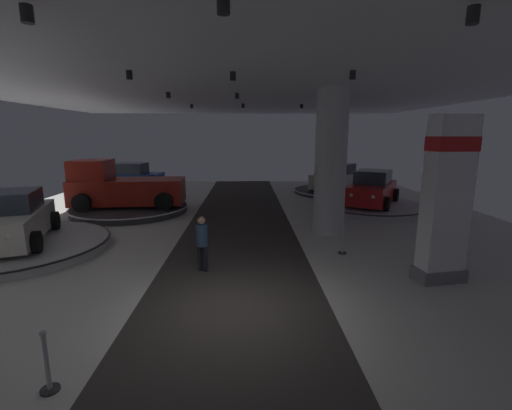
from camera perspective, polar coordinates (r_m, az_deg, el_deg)
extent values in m
cube|color=silver|center=(8.12, -3.74, -16.84)|extent=(24.00, 44.00, 0.05)
cube|color=#383330|center=(8.10, -3.75, -16.66)|extent=(4.40, 44.00, 0.01)
cube|color=silver|center=(7.36, -4.36, 25.02)|extent=(24.00, 44.00, 0.10)
cylinder|color=black|center=(5.87, -33.26, 24.58)|extent=(0.16, 0.16, 0.22)
cylinder|color=black|center=(10.14, -19.96, 19.29)|extent=(0.16, 0.16, 0.22)
cylinder|color=black|center=(14.62, -14.10, 16.97)|extent=(0.16, 0.16, 0.22)
cylinder|color=black|center=(19.81, -10.43, 15.56)|extent=(0.16, 0.16, 0.22)
cylinder|color=black|center=(4.78, -5.34, 29.79)|extent=(0.16, 0.16, 0.22)
cylinder|color=black|center=(9.79, -3.79, 20.23)|extent=(0.16, 0.16, 0.22)
cylinder|color=black|center=(14.55, -3.11, 17.31)|extent=(0.16, 0.16, 0.22)
cylinder|color=black|center=(19.22, -2.13, 15.86)|extent=(0.16, 0.16, 0.22)
cylinder|color=black|center=(5.84, 31.86, 24.78)|extent=(0.16, 0.16, 0.22)
cylinder|color=black|center=(9.92, 15.47, 19.75)|extent=(0.16, 0.16, 0.22)
cylinder|color=black|center=(14.99, 10.39, 16.97)|extent=(0.16, 0.16, 0.22)
cylinder|color=black|center=(19.71, 7.44, 15.67)|extent=(0.16, 0.16, 0.22)
cylinder|color=silver|center=(13.76, 12.06, 6.70)|extent=(1.20, 1.20, 5.50)
cube|color=slate|center=(10.65, 27.56, -9.93)|extent=(1.35, 0.84, 0.35)
cube|color=white|center=(10.12, 28.66, 1.54)|extent=(1.18, 0.73, 3.95)
cube|color=red|center=(10.01, 29.36, 8.68)|extent=(1.20, 0.76, 0.36)
cylinder|color=#333338|center=(24.32, -19.88, 2.05)|extent=(5.37, 5.37, 0.32)
cylinder|color=white|center=(24.30, -19.90, 2.35)|extent=(5.48, 5.48, 0.05)
cube|color=navy|center=(24.22, -20.00, 3.85)|extent=(4.37, 2.24, 0.90)
cube|color=#2D3842|center=(24.08, -19.79, 5.61)|extent=(2.06, 1.75, 0.70)
cylinder|color=black|center=(24.00, -24.04, 2.83)|extent=(0.70, 0.29, 0.68)
cylinder|color=black|center=(25.76, -21.94, 3.51)|extent=(0.70, 0.29, 0.68)
cylinder|color=black|center=(22.78, -17.71, 2.87)|extent=(0.70, 0.29, 0.68)
cylinder|color=black|center=(24.62, -15.97, 3.57)|extent=(0.70, 0.29, 0.68)
sphere|color=white|center=(24.70, -24.85, 3.88)|extent=(0.18, 0.18, 0.18)
sphere|color=white|center=(25.56, -23.77, 4.18)|extent=(0.18, 0.18, 0.18)
cylinder|color=#B7B7BC|center=(18.95, 18.15, -0.30)|extent=(5.27, 5.27, 0.33)
cylinder|color=black|center=(18.93, 18.17, 0.11)|extent=(5.37, 5.37, 0.05)
cube|color=red|center=(18.82, 18.29, 2.02)|extent=(3.71, 4.53, 0.90)
cube|color=#2D3842|center=(18.86, 18.52, 4.32)|extent=(2.32, 2.43, 0.70)
cylinder|color=black|center=(17.31, 20.52, 0.19)|extent=(0.54, 0.70, 0.68)
cylinder|color=black|center=(17.71, 14.15, 0.81)|extent=(0.54, 0.70, 0.68)
cylinder|color=black|center=(20.09, 21.85, 1.56)|extent=(0.54, 0.70, 0.68)
cylinder|color=black|center=(20.44, 16.30, 2.07)|extent=(0.54, 0.70, 0.68)
sphere|color=white|center=(16.71, 18.56, 1.28)|extent=(0.18, 0.18, 0.18)
sphere|color=white|center=(16.92, 15.28, 1.59)|extent=(0.18, 0.18, 0.18)
cylinder|color=#333338|center=(23.99, 13.00, 2.21)|extent=(5.60, 5.60, 0.23)
cylinder|color=white|center=(23.98, 13.00, 2.41)|extent=(5.72, 5.72, 0.05)
cube|color=silver|center=(23.89, 13.07, 3.93)|extent=(4.18, 4.30, 0.90)
cube|color=#2D3842|center=(23.94, 13.33, 5.73)|extent=(2.44, 2.45, 0.70)
cylinder|color=black|center=(22.21, 13.54, 2.66)|extent=(0.62, 0.65, 0.68)
cylinder|color=black|center=(23.20, 9.18, 3.19)|extent=(0.62, 0.65, 0.68)
cylinder|color=black|center=(24.75, 16.66, 3.36)|extent=(0.62, 0.65, 0.68)
cylinder|color=black|center=(25.64, 12.61, 3.83)|extent=(0.62, 0.65, 0.68)
sphere|color=white|center=(21.85, 11.64, 3.62)|extent=(0.18, 0.18, 0.18)
sphere|color=white|center=(22.35, 9.44, 3.87)|extent=(0.18, 0.18, 0.18)
cylinder|color=#B7B7BC|center=(14.19, -34.66, -5.65)|extent=(5.81, 5.81, 0.30)
cylinder|color=black|center=(14.16, -34.71, -5.18)|extent=(5.92, 5.92, 0.05)
cube|color=silver|center=(14.01, -35.01, -2.66)|extent=(3.00, 4.55, 0.90)
cube|color=#2D3842|center=(14.02, -35.19, 0.45)|extent=(2.07, 2.29, 0.70)
cylinder|color=black|center=(12.47, -32.16, -5.13)|extent=(0.42, 0.71, 0.68)
cylinder|color=black|center=(15.19, -29.87, -2.21)|extent=(0.42, 0.71, 0.68)
sphere|color=white|center=(11.92, -35.36, -4.29)|extent=(0.18, 0.18, 0.18)
cylinder|color=#333338|center=(18.60, -19.77, -0.63)|extent=(5.57, 5.57, 0.32)
cylinder|color=white|center=(18.57, -19.79, -0.24)|extent=(5.68, 5.68, 0.05)
cube|color=maroon|center=(18.44, -19.95, 2.14)|extent=(5.42, 2.42, 1.20)
cube|color=maroon|center=(18.83, -25.19, 5.14)|extent=(1.81, 2.00, 1.00)
cube|color=#28333D|center=(18.66, -23.72, 5.22)|extent=(0.19, 1.75, 0.75)
cylinder|color=black|center=(17.97, -26.55, 0.32)|extent=(0.86, 0.33, 0.84)
cylinder|color=black|center=(20.15, -24.15, 1.60)|extent=(0.86, 0.33, 0.84)
cylinder|color=black|center=(16.96, -14.82, 0.56)|extent=(0.86, 0.33, 0.84)
cylinder|color=black|center=(19.25, -13.66, 1.86)|extent=(0.86, 0.33, 0.84)
cylinder|color=black|center=(10.16, -9.13, -8.38)|extent=(0.14, 0.14, 0.80)
cylinder|color=black|center=(10.08, -8.25, -8.52)|extent=(0.14, 0.14, 0.80)
cylinder|color=#233851|center=(9.92, -8.81, -4.86)|extent=(0.32, 0.32, 0.62)
sphere|color=#99755B|center=(9.81, -8.88, -2.50)|extent=(0.22, 0.22, 0.22)
cylinder|color=#333338|center=(6.75, -30.52, -24.48)|extent=(0.28, 0.28, 0.04)
cylinder|color=#B2B2B7|center=(6.51, -30.95, -21.15)|extent=(0.07, 0.07, 0.96)
sphere|color=#B2B2B7|center=(6.27, -31.42, -17.41)|extent=(0.10, 0.10, 0.10)
cylinder|color=#333338|center=(11.89, 13.86, -7.56)|extent=(0.28, 0.28, 0.04)
cylinder|color=#B2B2B7|center=(11.75, 13.97, -5.44)|extent=(0.07, 0.07, 0.96)
sphere|color=#B2B2B7|center=(11.62, 14.08, -3.17)|extent=(0.10, 0.10, 0.10)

